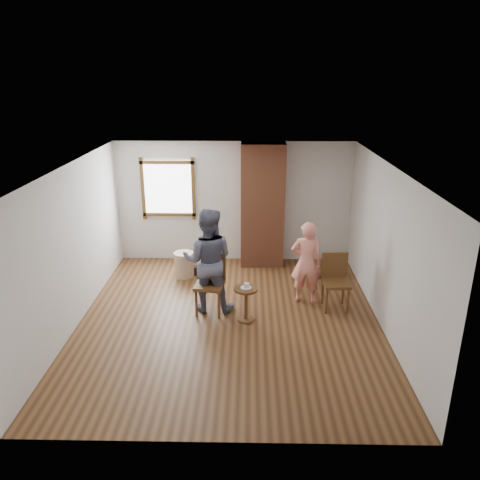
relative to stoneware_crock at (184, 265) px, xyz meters
The scene contains 12 objects.
ground 2.05m from the stoneware_crock, 60.83° to the right, with size 5.50×5.50×0.00m, color brown.
room_shell 2.16m from the stoneware_crock, 51.39° to the right, with size 5.04×5.52×2.62m.
brick_chimney 2.04m from the stoneware_crock, 24.43° to the left, with size 0.90×0.50×2.60m, color #AF603E.
stoneware_crock is the anchor object (origin of this frame).
dark_pot 0.29m from the stoneware_crock, 29.29° to the left, with size 0.16×0.16×0.16m, color black.
dining_chair_left 1.59m from the stoneware_crock, 64.91° to the right, with size 0.54×0.54×1.03m.
dining_chair_right 3.10m from the stoneware_crock, 23.67° to the right, with size 0.48×0.48×0.98m.
side_table 2.18m from the stoneware_crock, 54.21° to the right, with size 0.40×0.40×0.60m.
cake_plate 2.20m from the stoneware_crock, 54.21° to the right, with size 0.18×0.18×0.01m, color white.
cake_slice 2.21m from the stoneware_crock, 54.00° to the right, with size 0.08×0.07×0.06m, color silver.
man 1.63m from the stoneware_crock, 65.53° to the right, with size 0.89×0.69×1.83m, color #131636.
person_pink 2.61m from the stoneware_crock, 24.38° to the right, with size 0.55×0.36×1.52m, color #FE917F.
Camera 1 is at (0.32, -6.93, 3.95)m, focal length 35.00 mm.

